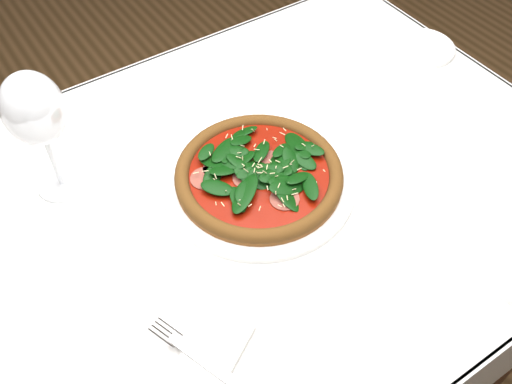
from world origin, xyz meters
TOP-DOWN VIEW (x-y plane):
  - dining_table at (0.00, 0.00)m, footprint 1.21×0.81m
  - plate at (0.07, 0.01)m, footprint 0.31×0.31m
  - pizza at (0.07, 0.01)m, footprint 0.31×0.31m
  - wine_glass at (-0.20, 0.18)m, footprint 0.09×0.09m
  - napkin at (-0.16, -0.21)m, footprint 0.16×0.13m
  - fork at (-0.17, -0.18)m, footprint 0.07×0.14m
  - saucer_far at (0.54, 0.12)m, footprint 0.13×0.13m

SIDE VIEW (x-z plane):
  - dining_table at x=0.00m, z-range 0.27..1.02m
  - saucer_far at x=0.54m, z-range 0.75..0.76m
  - napkin at x=-0.16m, z-range 0.75..0.76m
  - plate at x=0.07m, z-range 0.75..0.76m
  - fork at x=-0.17m, z-range 0.76..0.77m
  - pizza at x=0.07m, z-range 0.76..0.79m
  - wine_glass at x=-0.20m, z-range 0.80..1.01m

